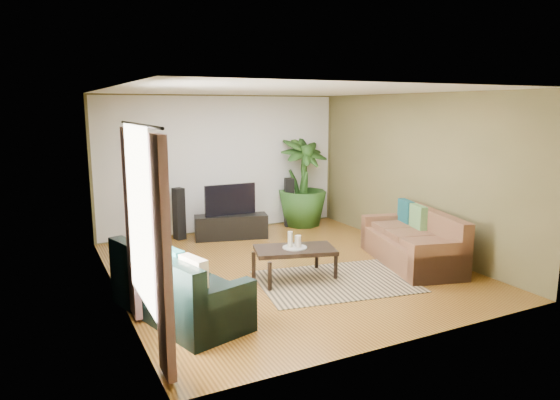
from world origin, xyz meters
TOP-DOWN VIEW (x-y plane):
  - floor at (0.00, 0.00)m, footprint 5.50×5.50m
  - ceiling at (0.00, 0.00)m, footprint 5.50×5.50m
  - wall_back at (0.00, 2.75)m, footprint 5.00×0.00m
  - wall_front at (0.00, -2.75)m, footprint 5.00×0.00m
  - wall_left at (-2.50, 0.00)m, footprint 0.00×5.50m
  - wall_right at (2.50, 0.00)m, footprint 0.00×5.50m
  - backwall_panel at (0.00, 2.74)m, footprint 4.90×0.00m
  - window_pane at (-2.48, -1.60)m, footprint 0.00×1.80m
  - curtain_near at (-2.43, -2.35)m, footprint 0.08×0.35m
  - curtain_far at (-2.43, -0.85)m, footprint 0.08×0.35m
  - curtain_rod at (-2.43, -1.60)m, footprint 0.03×1.90m
  - sofa_left at (-1.95, -0.98)m, footprint 1.33×2.09m
  - sofa_right at (1.91, -0.65)m, footprint 1.39×2.18m
  - area_rug at (0.37, -0.84)m, footprint 2.40×1.88m
  - coffee_table at (-0.10, -0.47)m, footprint 1.27×0.92m
  - candle_tray at (-0.10, -0.47)m, footprint 0.35×0.35m
  - candle_tall at (-0.16, -0.44)m, footprint 0.07×0.07m
  - candle_mid at (-0.06, -0.51)m, footprint 0.07×0.07m
  - candle_short at (-0.03, -0.41)m, footprint 0.07×0.07m
  - tv_stand at (-0.10, 2.07)m, footprint 1.42×0.73m
  - television at (-0.10, 2.09)m, footprint 1.00×0.05m
  - speaker_left at (-0.99, 2.46)m, footprint 0.22×0.23m
  - speaker_right at (1.34, 2.46)m, footprint 0.24×0.25m
  - potted_plant at (1.63, 2.42)m, footprint 1.17×1.17m
  - plant_pot at (1.63, 2.42)m, footprint 0.34×0.34m
  - pedestal at (-1.53, 1.90)m, footprint 0.39×0.39m
  - vase at (-1.53, 1.90)m, footprint 0.31×0.31m
  - side_table at (-2.23, 0.51)m, footprint 0.52×0.52m

SIDE VIEW (x-z plane):
  - floor at x=0.00m, z-range 0.00..0.00m
  - area_rug at x=0.37m, z-range 0.00..0.01m
  - plant_pot at x=1.63m, z-range 0.00..0.26m
  - pedestal at x=-1.53m, z-range 0.00..0.34m
  - tv_stand at x=-0.10m, z-range 0.00..0.45m
  - coffee_table at x=-0.10m, z-range 0.00..0.47m
  - side_table at x=-2.23m, z-range 0.00..0.51m
  - sofa_left at x=-1.95m, z-range 0.00..0.85m
  - sofa_right at x=1.91m, z-range 0.00..0.85m
  - candle_tray at x=-0.10m, z-range 0.47..0.48m
  - speaker_left at x=-0.99m, z-range 0.00..0.98m
  - vase at x=-1.53m, z-range 0.28..0.71m
  - speaker_right at x=1.34m, z-range 0.00..1.01m
  - candle_short at x=-0.03m, z-range 0.48..0.63m
  - candle_mid at x=-0.06m, z-range 0.48..0.66m
  - candle_tall at x=-0.16m, z-range 0.48..0.71m
  - television at x=-0.10m, z-range 0.45..1.04m
  - potted_plant at x=1.63m, z-range 0.00..1.84m
  - curtain_near at x=-2.43m, z-range 0.05..2.25m
  - curtain_far at x=-2.43m, z-range 0.05..2.25m
  - wall_left at x=-2.50m, z-range -1.40..4.10m
  - wall_right at x=2.50m, z-range -1.40..4.10m
  - wall_back at x=0.00m, z-range -1.15..3.85m
  - wall_front at x=0.00m, z-range -1.15..3.85m
  - backwall_panel at x=0.00m, z-range -1.10..3.80m
  - window_pane at x=-2.48m, z-range 0.50..2.30m
  - curtain_rod at x=-2.43m, z-range 2.28..2.31m
  - ceiling at x=0.00m, z-range 2.70..2.70m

